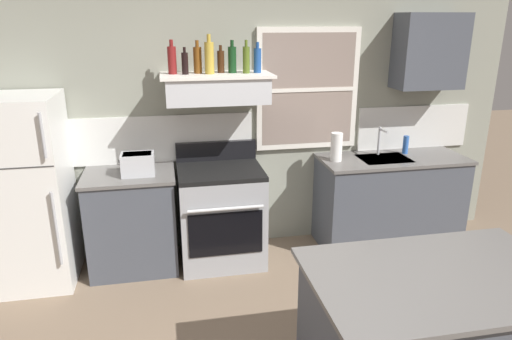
{
  "coord_description": "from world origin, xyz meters",
  "views": [
    {
      "loc": [
        -0.7,
        -2.1,
        2.21
      ],
      "look_at": [
        -0.05,
        1.2,
        1.1
      ],
      "focal_mm": 32.61,
      "sensor_mm": 36.0,
      "label": 1
    }
  ],
  "objects_px": {
    "stove_range": "(221,214)",
    "dish_soap_bottle": "(406,145)",
    "paper_towel_roll": "(336,147)",
    "bottle_brown_stout": "(221,61)",
    "bottle_dark_green_wine": "(232,59)",
    "bottle_amber_wine": "(198,60)",
    "bottle_champagne_gold_foil": "(209,57)",
    "refrigerator": "(24,193)",
    "bottle_blue_liqueur": "(257,60)",
    "bottle_olive_oil_square": "(246,59)",
    "bottle_red_label_wine": "(172,60)",
    "toaster": "(138,164)",
    "bottle_balsamic_dark": "(185,63)"
  },
  "relations": [
    {
      "from": "stove_range",
      "to": "bottle_olive_oil_square",
      "type": "relative_size",
      "value": 3.89
    },
    {
      "from": "dish_soap_bottle",
      "to": "bottle_brown_stout",
      "type": "bearing_deg",
      "value": 179.5
    },
    {
      "from": "stove_range",
      "to": "bottle_olive_oil_square",
      "type": "distance_m",
      "value": 1.42
    },
    {
      "from": "stove_range",
      "to": "bottle_brown_stout",
      "type": "bearing_deg",
      "value": 72.16
    },
    {
      "from": "toaster",
      "to": "bottle_amber_wine",
      "type": "bearing_deg",
      "value": 16.43
    },
    {
      "from": "toaster",
      "to": "bottle_champagne_gold_foil",
      "type": "relative_size",
      "value": 0.9
    },
    {
      "from": "bottle_red_label_wine",
      "to": "dish_soap_bottle",
      "type": "xyz_separation_m",
      "value": [
        2.25,
        0.0,
        -0.87
      ]
    },
    {
      "from": "stove_range",
      "to": "dish_soap_bottle",
      "type": "height_order",
      "value": "same"
    },
    {
      "from": "toaster",
      "to": "bottle_dark_green_wine",
      "type": "distance_m",
      "value": 1.22
    },
    {
      "from": "bottle_amber_wine",
      "to": "stove_range",
      "type": "bearing_deg",
      "value": -42.73
    },
    {
      "from": "bottle_red_label_wine",
      "to": "bottle_champagne_gold_foil",
      "type": "distance_m",
      "value": 0.32
    },
    {
      "from": "bottle_champagne_gold_foil",
      "to": "paper_towel_roll",
      "type": "xyz_separation_m",
      "value": [
        1.17,
        -0.04,
        -0.84
      ]
    },
    {
      "from": "bottle_blue_liqueur",
      "to": "dish_soap_bottle",
      "type": "relative_size",
      "value": 1.44
    },
    {
      "from": "stove_range",
      "to": "bottle_brown_stout",
      "type": "height_order",
      "value": "bottle_brown_stout"
    },
    {
      "from": "bottle_amber_wine",
      "to": "paper_towel_roll",
      "type": "relative_size",
      "value": 1.03
    },
    {
      "from": "bottle_blue_liqueur",
      "to": "bottle_brown_stout",
      "type": "bearing_deg",
      "value": 169.27
    },
    {
      "from": "dish_soap_bottle",
      "to": "refrigerator",
      "type": "bearing_deg",
      "value": -177.4
    },
    {
      "from": "bottle_amber_wine",
      "to": "toaster",
      "type": "bearing_deg",
      "value": -163.57
    },
    {
      "from": "refrigerator",
      "to": "bottle_olive_oil_square",
      "type": "bearing_deg",
      "value": 2.76
    },
    {
      "from": "refrigerator",
      "to": "bottle_amber_wine",
      "type": "distance_m",
      "value": 1.84
    },
    {
      "from": "refrigerator",
      "to": "toaster",
      "type": "xyz_separation_m",
      "value": [
        0.94,
        -0.0,
        0.2
      ]
    },
    {
      "from": "stove_range",
      "to": "bottle_amber_wine",
      "type": "xyz_separation_m",
      "value": [
        -0.15,
        0.14,
        1.4
      ]
    },
    {
      "from": "bottle_champagne_gold_foil",
      "to": "bottle_brown_stout",
      "type": "xyz_separation_m",
      "value": [
        0.11,
        0.07,
        -0.04
      ]
    },
    {
      "from": "stove_range",
      "to": "bottle_champagne_gold_foil",
      "type": "relative_size",
      "value": 3.31
    },
    {
      "from": "bottle_blue_liqueur",
      "to": "dish_soap_bottle",
      "type": "xyz_separation_m",
      "value": [
        1.52,
        0.04,
        -0.85
      ]
    },
    {
      "from": "bottle_champagne_gold_foil",
      "to": "bottle_olive_oil_square",
      "type": "xyz_separation_m",
      "value": [
        0.32,
        -0.01,
        -0.02
      ]
    },
    {
      "from": "bottle_balsamic_dark",
      "to": "bottle_amber_wine",
      "type": "xyz_separation_m",
      "value": [
        0.11,
        0.05,
        0.02
      ]
    },
    {
      "from": "toaster",
      "to": "paper_towel_roll",
      "type": "distance_m",
      "value": 1.82
    },
    {
      "from": "toaster",
      "to": "bottle_balsamic_dark",
      "type": "bearing_deg",
      "value": 14.05
    },
    {
      "from": "bottle_brown_stout",
      "to": "dish_soap_bottle",
      "type": "relative_size",
      "value": 1.3
    },
    {
      "from": "refrigerator",
      "to": "dish_soap_bottle",
      "type": "relative_size",
      "value": 9.03
    },
    {
      "from": "dish_soap_bottle",
      "to": "bottle_champagne_gold_foil",
      "type": "bearing_deg",
      "value": -178.37
    },
    {
      "from": "bottle_blue_liqueur",
      "to": "toaster",
      "type": "bearing_deg",
      "value": -173.73
    },
    {
      "from": "refrigerator",
      "to": "bottle_amber_wine",
      "type": "height_order",
      "value": "bottle_amber_wine"
    },
    {
      "from": "bottle_brown_stout",
      "to": "bottle_olive_oil_square",
      "type": "bearing_deg",
      "value": -21.86
    },
    {
      "from": "bottle_amber_wine",
      "to": "bottle_dark_green_wine",
      "type": "xyz_separation_m",
      "value": [
        0.3,
        -0.02,
        -0.0
      ]
    },
    {
      "from": "paper_towel_roll",
      "to": "bottle_amber_wine",
      "type": "bearing_deg",
      "value": 175.33
    },
    {
      "from": "refrigerator",
      "to": "bottle_balsamic_dark",
      "type": "bearing_deg",
      "value": 4.57
    },
    {
      "from": "bottle_amber_wine",
      "to": "bottle_brown_stout",
      "type": "relative_size",
      "value": 1.19
    },
    {
      "from": "bottle_red_label_wine",
      "to": "bottle_olive_oil_square",
      "type": "relative_size",
      "value": 1.02
    },
    {
      "from": "bottle_amber_wine",
      "to": "bottle_dark_green_wine",
      "type": "distance_m",
      "value": 0.3
    },
    {
      "from": "bottle_dark_green_wine",
      "to": "paper_towel_roll",
      "type": "xyz_separation_m",
      "value": [
        0.97,
        -0.09,
        -0.82
      ]
    },
    {
      "from": "refrigerator",
      "to": "bottle_brown_stout",
      "type": "height_order",
      "value": "bottle_brown_stout"
    },
    {
      "from": "stove_range",
      "to": "paper_towel_roll",
      "type": "distance_m",
      "value": 1.25
    },
    {
      "from": "refrigerator",
      "to": "bottle_blue_liqueur",
      "type": "bearing_deg",
      "value": 3.32
    },
    {
      "from": "bottle_champagne_gold_foil",
      "to": "bottle_dark_green_wine",
      "type": "height_order",
      "value": "bottle_champagne_gold_foil"
    },
    {
      "from": "paper_towel_roll",
      "to": "bottle_brown_stout",
      "type": "bearing_deg",
      "value": 173.77
    },
    {
      "from": "bottle_red_label_wine",
      "to": "bottle_blue_liqueur",
      "type": "xyz_separation_m",
      "value": [
        0.73,
        -0.04,
        -0.01
      ]
    },
    {
      "from": "stove_range",
      "to": "dish_soap_bottle",
      "type": "distance_m",
      "value": 1.96
    },
    {
      "from": "bottle_amber_wine",
      "to": "bottle_blue_liqueur",
      "type": "bearing_deg",
      "value": -5.18
    }
  ]
}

